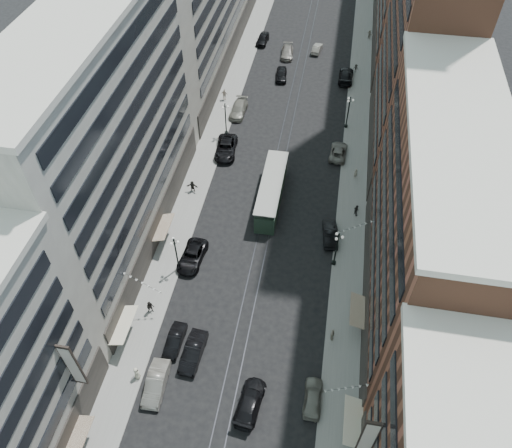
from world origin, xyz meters
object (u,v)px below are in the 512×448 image
Objects in this scene: pedestrian_1 at (137,373)px; pedestrian_7 at (356,210)px; streetcar at (271,192)px; lamppost_se_mid at (348,111)px; pedestrian_extra_0 at (370,34)px; car_1 at (156,383)px; car_2 at (192,256)px; car_10 at (330,234)px; lamppost_sw_far at (176,253)px; pedestrian_4 at (332,335)px; pedestrian_9 at (356,68)px; pedestrian_2 at (150,307)px; car_7 at (226,148)px; car_8 at (239,109)px; pedestrian_8 at (356,173)px; car_5 at (193,352)px; car_extra_0 at (287,52)px; pedestrian_5 at (192,186)px; car_9 at (263,39)px; car_11 at (338,152)px; pedestrian_6 at (225,94)px; lamppost_sw_mid at (226,118)px; car_13 at (281,74)px; car_4 at (313,397)px; car_12 at (346,75)px; car_6 at (250,402)px; car_14 at (317,48)px; car_extra_1 at (175,340)px; lamppost_se_far at (336,248)px.

pedestrian_7 is (20.99, 27.06, -0.06)m from pedestrian_1.
lamppost_se_mid is at bearing 63.44° from streetcar.
car_1 is at bearing 125.60° from pedestrian_extra_0.
car_2 is 1.15× the size of car_10.
lamppost_sw_far reaches higher than pedestrian_4.
car_2 is at bearing -101.10° from pedestrian_9.
car_7 is (2.29, 29.06, -0.18)m from pedestrian_2.
car_8 is (-0.47, 31.19, 0.04)m from car_2.
pedestrian_4 is 1.17× the size of pedestrian_9.
lamppost_se_mid is at bearing -0.78° from car_8.
car_5 is at bearing 48.82° from pedestrian_8.
pedestrian_5 is at bearing -105.84° from car_extra_0.
streetcar is 7.53× the size of pedestrian_5.
pedestrian_8 reaches higher than pedestrian_9.
car_8 is at bearing -86.62° from car_9.
car_9 is 0.96× the size of car_11.
car_9 is 3.26× the size of pedestrian_9.
pedestrian_extra_0 is (23.24, 48.46, 0.03)m from pedestrian_5.
car_9 is (-3.90, 67.62, -0.02)m from car_5.
lamppost_sw_mid is at bearing 110.03° from pedestrian_6.
car_5 is 55.46m from car_13.
streetcar is at bearing -40.07° from car_10.
lamppost_se_mid reaches higher than pedestrian_5.
car_13 is 2.42× the size of pedestrian_6.
car_13 reaches higher than car_4.
car_12 is at bearing -84.04° from pedestrian_1.
pedestrian_6 is at bearing -49.81° from pedestrian_8.
car_13 is at bearing 8.45° from car_12.
pedestrian_1 is 0.27× the size of car_7.
car_7 is at bearing -67.92° from car_6.
pedestrian_4 is 0.31× the size of car_8.
car_14 is (0.12, 70.23, -0.11)m from car_6.
pedestrian_5 is at bearing -111.07° from pedestrian_9.
pedestrian_extra_0 is at bearing -83.41° from pedestrian_1.
car_extra_0 reaches higher than car_extra_1.
car_8 is (0.80, 5.80, -2.27)m from lamppost_sw_mid.
lamppost_se_far is at bearing 7.69° from pedestrian_4.
car_6 is at bearing -98.32° from lamppost_se_mid.
pedestrian_6 is (-6.97, 47.03, 0.27)m from car_5.
car_extra_1 is (3.76, -3.31, -0.35)m from pedestrian_2.
pedestrian_1 is (-2.21, 0.62, 0.16)m from car_1.
pedestrian_5 is at bearing -137.54° from lamppost_se_mid.
car_8 reaches higher than car_extra_0.
car_9 is 19.90m from car_12.
car_11 is (6.08, 39.89, -0.08)m from car_6.
car_12 is 11.46m from car_13.
car_6 is 31.52m from pedestrian_5.
lamppost_sw_mid is 1.24× the size of car_4.
lamppost_sw_mid is 5.02m from car_7.
pedestrian_5 is at bearing 2.29° from pedestrian_8.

